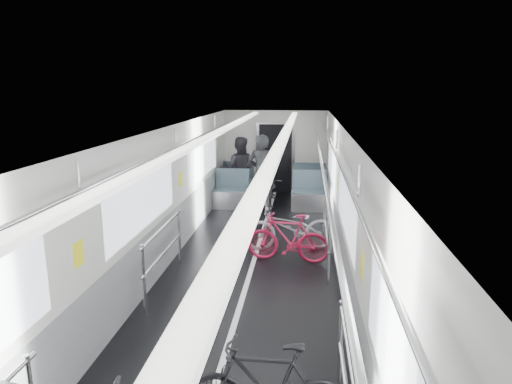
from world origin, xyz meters
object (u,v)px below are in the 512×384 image
bike_right_far (288,238)px  bike_aisle (269,194)px  person_standing (262,173)px  person_seated (240,169)px  bike_right_mid (290,227)px

bike_right_far → bike_aisle: bike_aisle is taller
bike_right_far → person_standing: (-0.79, 3.34, 0.52)m
bike_aisle → person_seated: size_ratio=1.01×
bike_right_mid → person_seated: size_ratio=1.00×
bike_right_mid → bike_aisle: bearing=-177.0°
bike_aisle → bike_right_mid: bearing=-79.7°
bike_right_mid → bike_right_far: bearing=-11.7°
bike_aisle → person_standing: (-0.19, 0.10, 0.50)m
bike_right_far → person_seated: (-1.51, 4.39, 0.43)m
bike_right_mid → person_seated: bearing=-168.3°
bike_right_mid → person_standing: person_standing is taller
bike_right_mid → person_seated: (-1.52, 3.79, 0.42)m
person_standing → person_seated: person_standing is taller
bike_right_far → bike_right_mid: bearing=-175.2°
bike_aisle → person_standing: 0.55m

